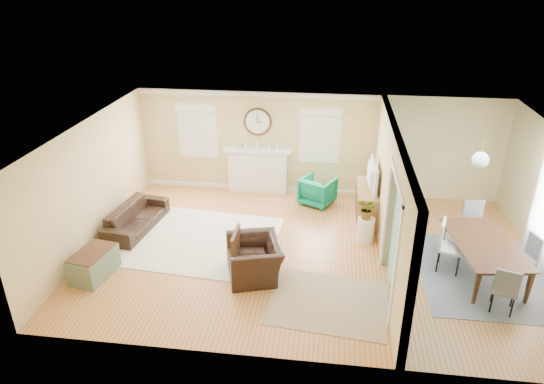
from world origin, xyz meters
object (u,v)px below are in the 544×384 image
Objects in this scene: eames_chair at (255,259)px; credenza at (367,204)px; dining_table at (484,259)px; green_chair at (318,191)px; sofa at (136,217)px.

credenza is (2.20, 2.54, 0.04)m from eames_chair.
dining_table is (2.09, -1.97, -0.05)m from credenza.
eames_chair is at bearing 89.94° from dining_table.
green_chair is at bearing 145.08° from eames_chair.
eames_chair is 0.56× the size of dining_table.
credenza is (5.11, 1.09, 0.13)m from sofa.
credenza is at bearing 38.96° from dining_table.
credenza is (1.15, -0.69, 0.06)m from green_chair.
green_chair is at bearing -58.98° from sofa.
credenza reaches higher than dining_table.
eames_chair is 3.40m from green_chair.
eames_chair is at bearing -109.78° from sofa.
credenza reaches higher than eames_chair.
sofa is 5.22m from credenza.
sofa is at bearing 75.32° from dining_table.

